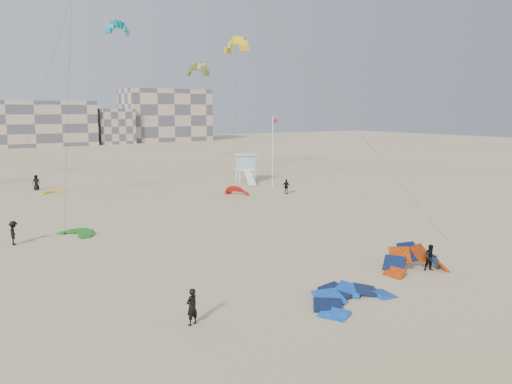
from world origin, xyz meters
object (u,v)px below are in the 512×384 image
kite_ground_orange (415,271)px  kite_ground_blue (351,302)px  lifeguard_tower_near (246,168)px  kitesurfer_main (192,307)px

kite_ground_orange → kite_ground_blue: bearing=-155.6°
lifeguard_tower_near → kitesurfer_main: bearing=-106.7°
kite_ground_blue → kite_ground_orange: 6.70m
kite_ground_orange → lifeguard_tower_near: size_ratio=0.73×
kitesurfer_main → lifeguard_tower_near: bearing=-144.0°
kitesurfer_main → lifeguard_tower_near: lifeguard_tower_near is taller
kite_ground_blue → lifeguard_tower_near: lifeguard_tower_near is taller
kite_ground_orange → kitesurfer_main: bearing=-169.9°
kite_ground_orange → kitesurfer_main: (-14.37, 0.44, 0.84)m
kite_ground_blue → kitesurfer_main: (-7.83, 1.90, 0.84)m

